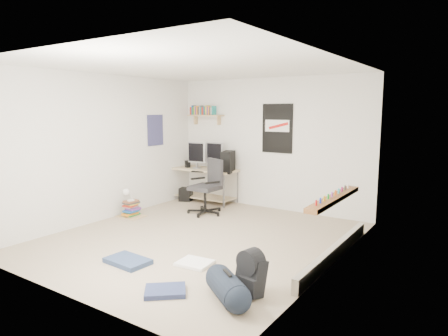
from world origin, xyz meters
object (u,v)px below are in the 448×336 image
Objects in this scene: office_chair at (205,187)px; backpack at (251,276)px; duffel_bag at (227,287)px; book_stack at (131,208)px; desk at (204,184)px.

office_chair is 3.33m from backpack.
office_chair reaches higher than duffel_bag.
book_stack is (-3.18, 1.70, 0.01)m from duffel_bag.
office_chair is at bearing 165.83° from duffel_bag.
backpack is 0.81× the size of book_stack.
duffel_bag is at bearing -105.84° from backpack.
backpack is 0.69× the size of duffel_bag.
office_chair is 2.18× the size of book_stack.
backpack is 3.62m from book_stack.
desk is at bearing 150.56° from office_chair.
book_stack is at bearing -114.15° from office_chair.
backpack is 0.28m from duffel_bag.
duffel_bag is at bearing -28.08° from book_stack.
book_stack is at bearing 168.37° from backpack.
desk is 1.76m from book_stack.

